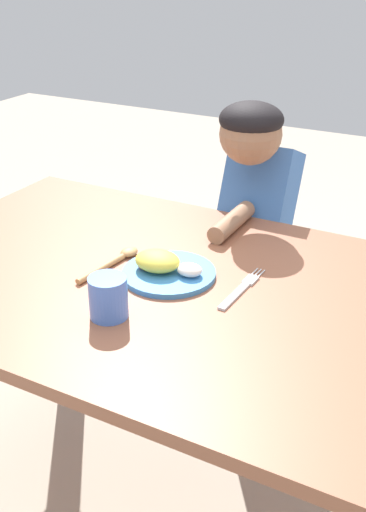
{
  "coord_description": "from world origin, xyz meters",
  "views": [
    {
      "loc": [
        0.55,
        -1.05,
        1.4
      ],
      "look_at": [
        -0.06,
        0.09,
        0.75
      ],
      "focal_mm": 43.26,
      "sensor_mm": 36.0,
      "label": 1
    }
  ],
  "objects_px": {
    "person": "(255,258)",
    "fork": "(241,289)",
    "drinking_cup": "(108,297)",
    "spoon": "(115,260)",
    "plate": "(166,268)"
  },
  "relations": [
    {
      "from": "fork",
      "to": "person",
      "type": "distance_m",
      "value": 0.52
    },
    {
      "from": "spoon",
      "to": "person",
      "type": "bearing_deg",
      "value": -11.49
    },
    {
      "from": "plate",
      "to": "person",
      "type": "bearing_deg",
      "value": 86.49
    },
    {
      "from": "fork",
      "to": "person",
      "type": "relative_size",
      "value": 0.19
    },
    {
      "from": "plate",
      "to": "drinking_cup",
      "type": "distance_m",
      "value": 0.2
    },
    {
      "from": "fork",
      "to": "drinking_cup",
      "type": "xyz_separation_m",
      "value": [
        -0.19,
        -0.22,
        0.04
      ]
    },
    {
      "from": "spoon",
      "to": "drinking_cup",
      "type": "distance_m",
      "value": 0.23
    },
    {
      "from": "drinking_cup",
      "to": "plate",
      "type": "bearing_deg",
      "value": 85.44
    },
    {
      "from": "spoon",
      "to": "person",
      "type": "distance_m",
      "value": 0.54
    },
    {
      "from": "spoon",
      "to": "drinking_cup",
      "type": "bearing_deg",
      "value": -142.35
    },
    {
      "from": "person",
      "to": "fork",
      "type": "bearing_deg",
      "value": 107.57
    },
    {
      "from": "drinking_cup",
      "to": "person",
      "type": "relative_size",
      "value": 0.08
    },
    {
      "from": "plate",
      "to": "spoon",
      "type": "xyz_separation_m",
      "value": [
        -0.13,
        -0.0,
        -0.01
      ]
    },
    {
      "from": "plate",
      "to": "person",
      "type": "relative_size",
      "value": 0.2
    },
    {
      "from": "fork",
      "to": "drinking_cup",
      "type": "bearing_deg",
      "value": 140.82
    }
  ]
}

